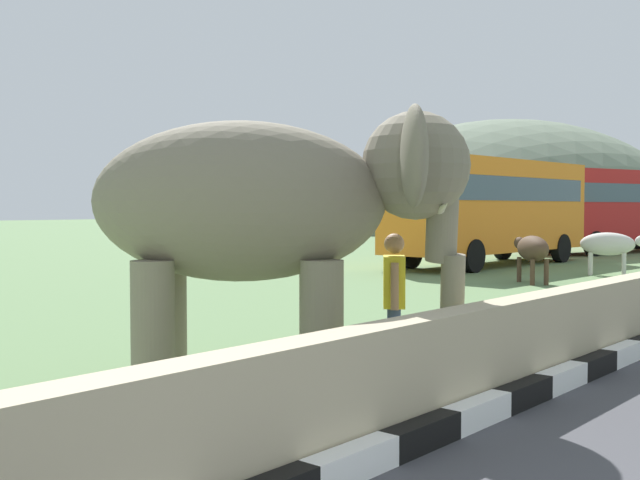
{
  "coord_description": "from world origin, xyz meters",
  "views": [
    {
      "loc": [
        -3.24,
        0.28,
        1.95
      ],
      "look_at": [
        2.98,
        5.67,
        1.6
      ],
      "focal_mm": 43.28,
      "sensor_mm": 36.0,
      "label": 1
    }
  ],
  "objects": [
    {
      "name": "hill_east",
      "position": [
        55.0,
        29.99,
        0.0
      ],
      "size": [
        33.99,
        27.19,
        18.07
      ],
      "color": "slate",
      "rests_on": "ground_plane"
    },
    {
      "name": "bus_red",
      "position": [
        30.46,
        12.37,
        2.08
      ],
      "size": [
        10.05,
        5.08,
        3.5
      ],
      "color": "#B21E1E",
      "rests_on": "ground_plane"
    },
    {
      "name": "cow_near",
      "position": [
        18.84,
        8.44,
        0.87
      ],
      "size": [
        1.05,
        1.92,
        1.23
      ],
      "color": "beige",
      "rests_on": "ground_plane"
    },
    {
      "name": "person_handler",
      "position": [
        3.87,
        5.33,
        0.93
      ],
      "size": [
        0.6,
        0.48,
        1.66
      ],
      "color": "navy",
      "rests_on": "ground_plane"
    },
    {
      "name": "cow_mid",
      "position": [
        15.19,
        9.06,
        0.87
      ],
      "size": [
        1.59,
        1.67,
        1.23
      ],
      "color": "#473323",
      "rests_on": "ground_plane"
    },
    {
      "name": "bus_orange",
      "position": [
        20.05,
        12.9,
        2.08
      ],
      "size": [
        9.23,
        2.84,
        3.5
      ],
      "color": "orange",
      "rests_on": "ground_plane"
    },
    {
      "name": "barrier_parapet",
      "position": [
        2.0,
        3.96,
        0.5
      ],
      "size": [
        28.0,
        0.36,
        1.0
      ],
      "primitive_type": "cube",
      "color": "tan",
      "rests_on": "ground_plane"
    },
    {
      "name": "elephant",
      "position": [
        2.63,
        6.0,
        1.96
      ],
      "size": [
        3.8,
        3.86,
        2.98
      ],
      "color": "#78705D",
      "rests_on": "ground_plane"
    }
  ]
}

